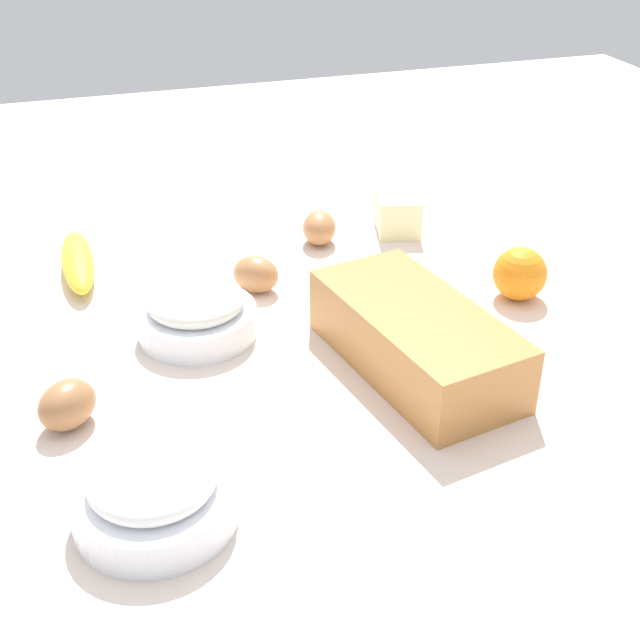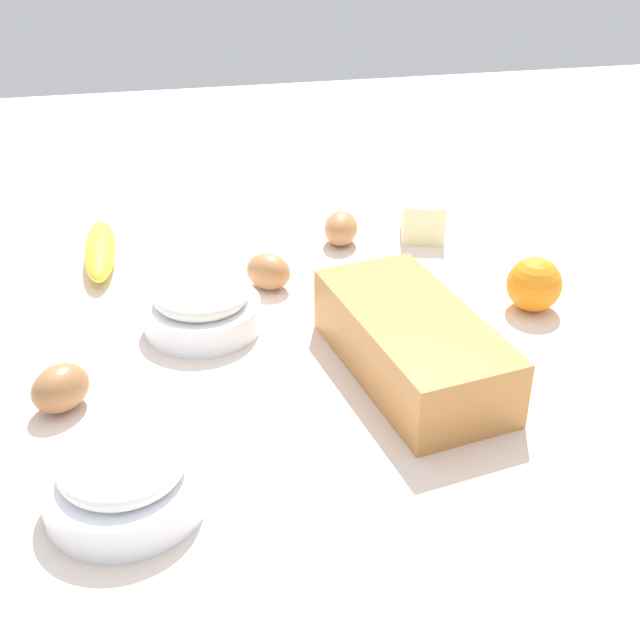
% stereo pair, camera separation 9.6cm
% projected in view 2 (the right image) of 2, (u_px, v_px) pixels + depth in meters
% --- Properties ---
extents(ground_plane, '(2.40, 2.40, 0.02)m').
position_uv_depth(ground_plane, '(320.00, 355.00, 1.04)').
color(ground_plane, beige).
extents(loaf_pan, '(0.30, 0.18, 0.08)m').
position_uv_depth(loaf_pan, '(412.00, 342.00, 0.97)').
color(loaf_pan, '#B77A3D').
rests_on(loaf_pan, ground_plane).
extents(flour_bowl, '(0.15, 0.15, 0.07)m').
position_uv_depth(flour_bowl, '(202.00, 306.00, 1.06)').
color(flour_bowl, white).
rests_on(flour_bowl, ground_plane).
extents(sugar_bowl, '(0.15, 0.15, 0.07)m').
position_uv_depth(sugar_bowl, '(124.00, 479.00, 0.78)').
color(sugar_bowl, white).
rests_on(sugar_bowl, ground_plane).
extents(banana, '(0.19, 0.04, 0.04)m').
position_uv_depth(banana, '(100.00, 250.00, 1.22)').
color(banana, yellow).
rests_on(banana, ground_plane).
extents(orange_fruit, '(0.07, 0.07, 0.07)m').
position_uv_depth(orange_fruit, '(534.00, 284.00, 1.10)').
color(orange_fruit, orange).
rests_on(orange_fruit, ground_plane).
extents(butter_block, '(0.10, 0.08, 0.06)m').
position_uv_depth(butter_block, '(423.00, 216.00, 1.31)').
color(butter_block, '#F4EDB2').
rests_on(butter_block, ground_plane).
extents(egg_near_butter, '(0.08, 0.07, 0.05)m').
position_uv_depth(egg_near_butter, '(341.00, 228.00, 1.28)').
color(egg_near_butter, '#B87D4B').
rests_on(egg_near_butter, ground_plane).
extents(egg_beside_bowl, '(0.08, 0.08, 0.05)m').
position_uv_depth(egg_beside_bowl, '(60.00, 388.00, 0.92)').
color(egg_beside_bowl, '#A16C41').
rests_on(egg_beside_bowl, ground_plane).
extents(egg_loose, '(0.08, 0.08, 0.05)m').
position_uv_depth(egg_loose, '(268.00, 271.00, 1.16)').
color(egg_loose, '#B27849').
rests_on(egg_loose, ground_plane).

